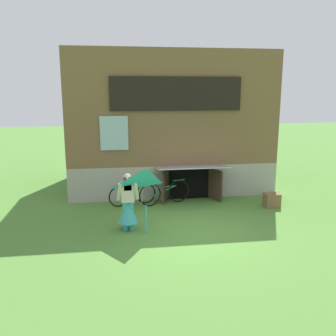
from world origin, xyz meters
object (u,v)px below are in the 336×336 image
(kite, at_px, (146,188))
(wooden_crate, at_px, (272,200))
(bicycle_green, at_px, (165,192))
(bicycle_yellow, at_px, (132,195))
(person, at_px, (128,207))

(kite, distance_m, wooden_crate, 4.73)
(bicycle_green, bearing_deg, bicycle_yellow, 160.72)
(wooden_crate, bearing_deg, person, -164.03)
(bicycle_yellow, bearing_deg, person, -110.37)
(person, bearing_deg, kite, -52.17)
(wooden_crate, bearing_deg, bicycle_green, 166.79)
(person, relative_size, kite, 0.94)
(bicycle_green, height_order, wooden_crate, bicycle_green)
(kite, height_order, bicycle_green, kite)
(person, height_order, wooden_crate, person)
(wooden_crate, bearing_deg, bicycle_yellow, 169.37)
(kite, bearing_deg, bicycle_yellow, 94.48)
(person, xyz_separation_m, bicycle_green, (1.27, 2.11, -0.26))
(person, distance_m, bicycle_yellow, 2.18)
(person, height_order, kite, kite)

